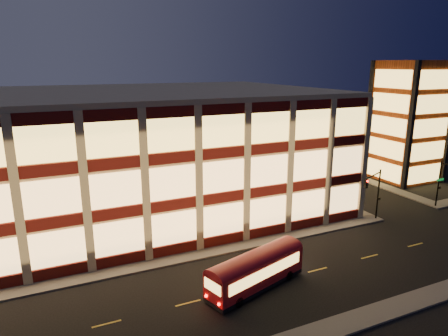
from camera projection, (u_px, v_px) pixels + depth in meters
name	position (u px, v px, depth m)	size (l,w,h in m)	color
ground	(187.00, 263.00, 36.20)	(200.00, 200.00, 0.00)	black
sidewalk_office_south	(151.00, 264.00, 35.86)	(54.00, 2.00, 0.15)	#514F4C
sidewalk_office_east	(293.00, 183.00, 60.40)	(2.00, 30.00, 0.15)	#514F4C
sidewalk_tower_west	(350.00, 174.00, 64.83)	(2.00, 30.00, 0.15)	#514F4C
office_building	(116.00, 152.00, 48.07)	(50.45, 30.45, 14.50)	tan
stair_tower	(408.00, 122.00, 60.53)	(8.60, 8.60, 18.00)	#8C3814
traffic_signal_far	(374.00, 188.00, 44.32)	(3.79, 1.87, 6.00)	black
trolley_bus	(256.00, 268.00, 31.81)	(9.31, 4.84, 3.06)	maroon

